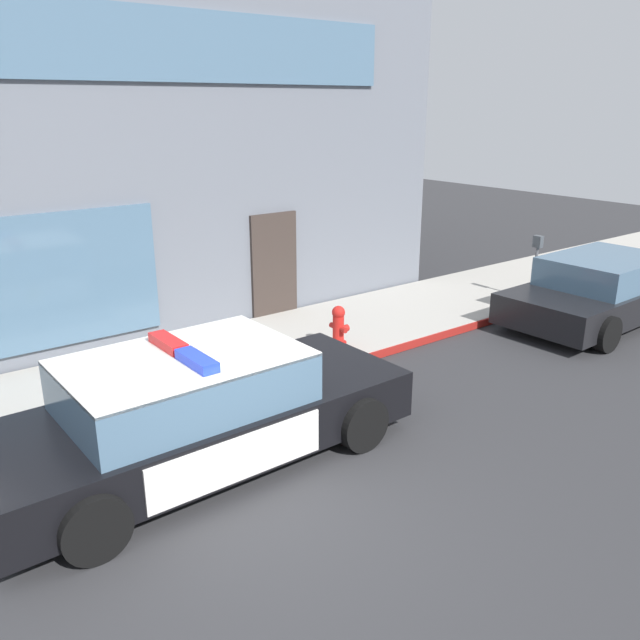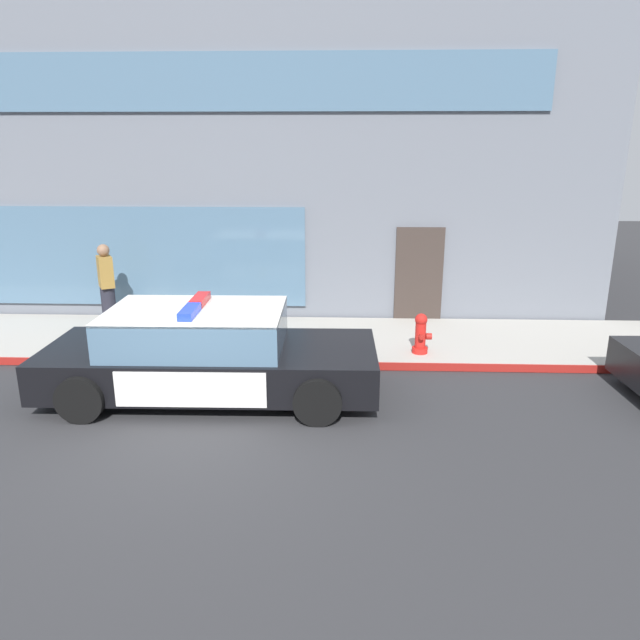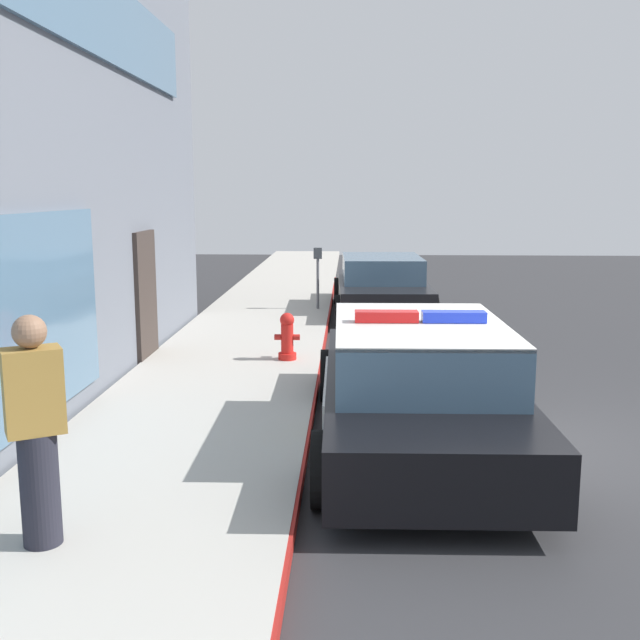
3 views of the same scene
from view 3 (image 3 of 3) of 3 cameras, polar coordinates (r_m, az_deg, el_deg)
name	(u,v)px [view 3 (image 3 of 3)]	position (r m, az deg, el deg)	size (l,w,h in m)	color
ground	(542,444)	(8.54, 16.64, -9.07)	(48.00, 48.00, 0.00)	#303033
sidewalk	(186,432)	(8.45, -10.25, -8.47)	(48.00, 2.71, 0.15)	#B2ADA3
curb_red_paint	(309,434)	(8.26, -0.82, -8.73)	(28.80, 0.04, 0.14)	maroon
police_cruiser	(417,385)	(7.99, 7.44, -4.93)	(5.02, 2.19, 1.49)	black
fire_hydrant	(287,337)	(11.40, -2.53, -1.30)	(0.34, 0.39, 0.73)	red
car_down_street	(381,286)	(16.50, 4.73, 2.63)	(4.55, 2.17, 1.29)	black
pedestrian_on_sidewalk	(36,431)	(5.76, -20.95, -7.95)	(0.42, 0.48, 1.71)	#23232D
parking_meter	(318,266)	(16.25, -0.17, 4.13)	(0.12, 0.18, 1.34)	slate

